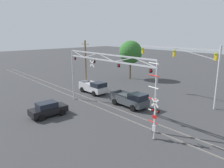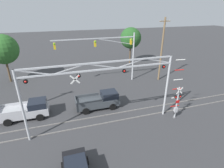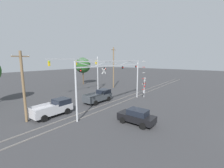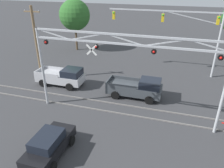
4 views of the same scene
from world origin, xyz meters
name	(u,v)px [view 2 (image 2 of 4)]	position (x,y,z in m)	size (l,w,h in m)	color
rail_track_near	(103,123)	(0.00, 16.97, 0.05)	(80.00, 0.08, 0.10)	gray
rail_track_far	(100,116)	(0.00, 18.41, 0.05)	(80.00, 0.08, 0.10)	gray
crossing_gantry	(102,81)	(-0.02, 16.69, 5.13)	(14.55, 0.26, 6.96)	#B7BABF
crossing_signal_mast	(177,101)	(7.91, 15.65, 2.15)	(1.38, 0.35, 6.83)	#B7BABF
traffic_signal_span	(115,49)	(4.77, 27.57, 5.47)	(12.59, 0.39, 7.81)	#B7BABF
pickup_truck_lead	(100,100)	(0.50, 20.35, 0.97)	(5.23, 2.28, 1.96)	#3D4247
pickup_truck_following	(27,110)	(-7.70, 20.65, 0.97)	(5.07, 2.28, 1.96)	#B7B7BC
utility_pole_right	(162,50)	(12.27, 26.20, 5.19)	(1.80, 0.28, 10.08)	brown
background_tree_beyond_span	(131,38)	(11.21, 36.41, 5.48)	(4.35, 4.35, 7.67)	brown
background_tree_far_left_verge	(3,49)	(-11.75, 32.85, 5.40)	(4.65, 4.65, 7.74)	brown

